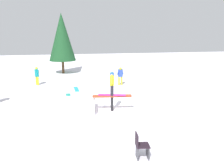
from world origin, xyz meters
The scene contains 11 objects.
ground_plane centered at (0.00, 0.00, 0.00)m, with size 60.00×60.00×0.00m, color white.
rail_feature centered at (0.00, 0.00, 0.69)m, with size 2.05×0.52×0.84m.
snow_kicker_ramp centered at (-1.79, 0.21, 0.31)m, with size 1.80×1.50×0.63m, color white.
main_rider_on_rail centered at (0.00, 0.00, 1.44)m, with size 1.45×0.73×1.24m.
bystander_blue centered at (1.70, 5.88, 0.77)m, with size 0.56×0.30×1.37m.
bystander_teal centered at (-4.54, 6.99, 0.79)m, with size 0.37×0.55×1.40m.
loose_snowboard_cyan centered at (-1.66, 5.07, 0.01)m, with size 1.41×0.28×0.02m, color #21B5C7.
loose_snowboard_white centered at (2.82, -2.63, 0.01)m, with size 1.43×0.28×0.02m, color white.
folding_chair centered at (0.07, -5.03, 0.41)m, with size 0.48×0.48×0.88m.
backpack_on_snow centered at (-2.24, 2.54, 0.17)m, with size 0.30×0.22×0.34m, color teal.
pine_tree_far centered at (-2.64, 11.87, 3.45)m, with size 2.50×2.50×5.67m.
Camera 1 is at (-2.22, -12.33, 4.24)m, focal length 40.00 mm.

